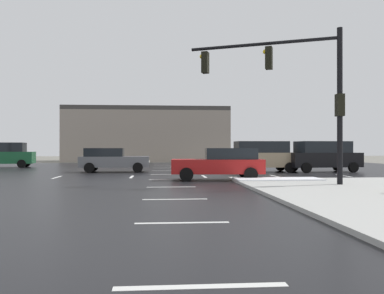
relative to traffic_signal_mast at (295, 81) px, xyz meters
The scene contains 11 objects.
ground_plane 9.00m from the traffic_signal_mast, 131.27° to the left, with size 120.00×120.00×0.00m, color slate.
road_asphalt 8.99m from the traffic_signal_mast, 131.27° to the left, with size 44.00×44.00×0.02m, color black.
snow_strip_curbside 4.64m from the traffic_signal_mast, 95.36° to the left, with size 4.00×1.60×0.06m, color white.
lane_markings 7.44m from the traffic_signal_mast, 131.29° to the left, with size 36.15×36.15×0.01m.
traffic_signal_mast is the anchor object (origin of this frame).
strip_building_background 35.17m from the traffic_signal_mast, 101.72° to the left, with size 19.47×8.00×6.50m.
suv_tan 10.66m from the traffic_signal_mast, 83.91° to the left, with size 4.87×2.24×2.03m.
suv_green 25.77m from the traffic_signal_mast, 135.99° to the left, with size 4.99×2.61×2.03m.
suv_black 11.51m from the traffic_signal_mast, 62.11° to the left, with size 4.98×2.57×2.03m.
sedan_grey 14.30m from the traffic_signal_mast, 129.34° to the left, with size 4.57×2.09×1.58m.
sedan_red 5.61m from the traffic_signal_mast, 127.16° to the left, with size 4.62×2.23×1.58m.
Camera 1 is at (-0.47, -22.65, 1.60)m, focal length 38.44 mm.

